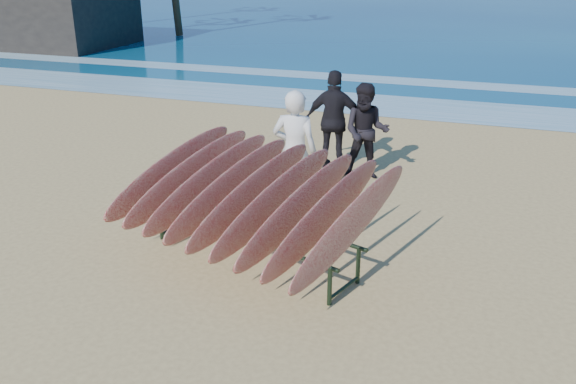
% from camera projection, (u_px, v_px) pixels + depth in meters
% --- Properties ---
extents(ground, '(120.00, 120.00, 0.00)m').
position_uv_depth(ground, '(268.00, 283.00, 7.81)').
color(ground, tan).
rests_on(ground, ground).
extents(foam_near, '(160.00, 160.00, 0.00)m').
position_uv_depth(foam_near, '(397.00, 106.00, 16.59)').
color(foam_near, white).
rests_on(foam_near, ground).
extents(foam_far, '(160.00, 160.00, 0.00)m').
position_uv_depth(foam_far, '(415.00, 82.00, 19.67)').
color(foam_far, white).
rests_on(foam_far, ground).
extents(surfboard_rack, '(3.83, 3.49, 1.57)m').
position_uv_depth(surfboard_rack, '(251.00, 196.00, 8.05)').
color(surfboard_rack, black).
rests_on(surfboard_rack, ground).
extents(person_white, '(0.75, 0.52, 1.98)m').
position_uv_depth(person_white, '(295.00, 152.00, 9.66)').
color(person_white, silver).
rests_on(person_white, ground).
extents(person_dark_a, '(0.92, 0.75, 1.77)m').
position_uv_depth(person_dark_a, '(366.00, 131.00, 11.11)').
color(person_dark_a, black).
rests_on(person_dark_a, ground).
extents(person_dark_b, '(1.16, 0.56, 1.91)m').
position_uv_depth(person_dark_b, '(335.00, 121.00, 11.55)').
color(person_dark_b, black).
rests_on(person_dark_b, ground).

